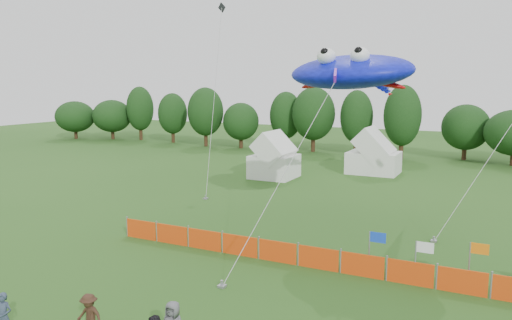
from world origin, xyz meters
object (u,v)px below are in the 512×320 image
at_px(tent_left, 274,159).
at_px(barrier_fence, 318,258).
at_px(spectator_a, 4,317).
at_px(tent_right, 374,156).
at_px(spectator_c, 89,316).
at_px(stingray_kite, 354,72).

relative_size(tent_left, barrier_fence, 0.17).
distance_m(tent_left, spectator_a, 29.97).
bearing_deg(spectator_a, tent_right, 68.74).
distance_m(barrier_fence, spectator_a, 12.63).
xyz_separation_m(spectator_c, stingray_kite, (4.40, 15.01, 8.08)).
bearing_deg(barrier_fence, tent_right, 97.82).
bearing_deg(tent_left, stingray_kite, -51.58).
height_order(spectator_a, spectator_c, spectator_a).
bearing_deg(stingray_kite, tent_left, 128.42).
bearing_deg(tent_left, tent_right, 39.52).
height_order(barrier_fence, spectator_a, spectator_a).
xyz_separation_m(tent_right, spectator_a, (-3.54, -35.79, -0.85)).
bearing_deg(tent_left, spectator_a, -82.67).
xyz_separation_m(barrier_fence, spectator_c, (-4.62, -9.18, 0.26)).
xyz_separation_m(tent_left, tent_right, (7.37, 6.08, -0.02)).
height_order(spectator_a, stingray_kite, stingray_kite).
xyz_separation_m(tent_right, stingray_kite, (3.25, -19.47, 7.20)).
distance_m(tent_left, barrier_fence, 22.09).
xyz_separation_m(tent_left, spectator_a, (3.82, -29.71, -0.87)).
height_order(spectator_c, stingray_kite, stingray_kite).
distance_m(barrier_fence, spectator_c, 10.28).
height_order(tent_right, barrier_fence, tent_right).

